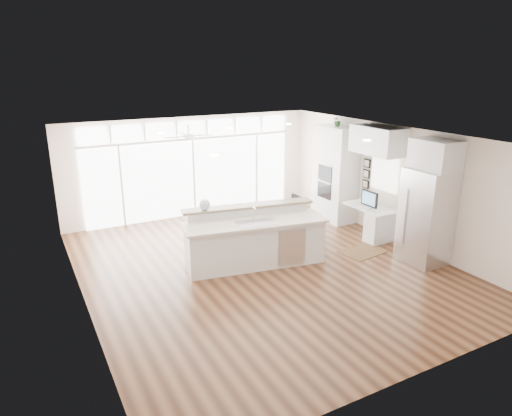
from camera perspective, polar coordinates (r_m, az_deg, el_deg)
floor at (r=9.56m, az=0.94°, el=-7.38°), size 7.00×8.00×0.02m
ceiling at (r=8.77m, az=1.03°, el=8.88°), size 7.00×8.00×0.02m
wall_back at (r=12.60m, az=-7.99°, el=5.16°), size 7.00×0.04×2.70m
wall_front at (r=6.15m, az=19.77°, el=-9.35°), size 7.00×0.04×2.70m
wall_left at (r=8.05m, az=-21.34°, el=-3.11°), size 0.04×8.00×2.70m
wall_right at (r=11.15m, az=16.89°, el=2.93°), size 0.04×8.00×2.70m
glass_wall at (r=12.61m, az=-7.84°, el=3.78°), size 5.80×0.06×2.08m
transom_row at (r=12.36m, az=-8.09°, el=9.78°), size 5.90×0.06×0.40m
desk_window at (r=11.28m, az=15.77°, el=4.25°), size 0.04×0.85×0.85m
ceiling_fan at (r=11.12m, az=-8.46°, el=9.41°), size 1.16×1.16×0.32m
recessed_lights at (r=8.94m, az=0.39°, el=8.93°), size 3.40×3.00×0.02m
oven_cabinet at (r=12.26m, az=9.85°, el=4.25°), size 0.64×1.20×2.50m
desk_nook at (r=11.38m, az=14.08°, el=-1.65°), size 0.72×1.30×0.76m
upper_cabinets at (r=10.93m, az=15.01°, el=8.18°), size 0.64×1.30×0.64m
refrigerator at (r=10.09m, az=20.50°, el=-1.02°), size 0.76×0.90×2.00m
fridge_cabinet at (r=9.82m, az=21.54°, el=6.24°), size 0.64×0.90×0.60m
framed_photos at (r=11.75m, az=13.64°, el=4.19°), size 0.06×0.22×0.80m
kitchen_island at (r=9.42m, az=-0.10°, el=-3.82°), size 3.11×1.61×1.17m
rug at (r=10.53m, az=13.13°, el=-5.35°), size 1.01×0.79×0.01m
office_chair at (r=10.97m, az=5.99°, el=-1.03°), size 0.58×0.54×1.08m
fishbowl at (r=9.32m, az=-6.43°, el=0.42°), size 0.25×0.25×0.23m
monitor at (r=11.15m, az=14.00°, el=1.16°), size 0.10×0.51×0.42m
keyboard at (r=11.10m, az=13.27°, el=0.04°), size 0.15×0.34×0.02m
potted_plant at (r=12.02m, az=10.19°, el=10.56°), size 0.29×0.32×0.22m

